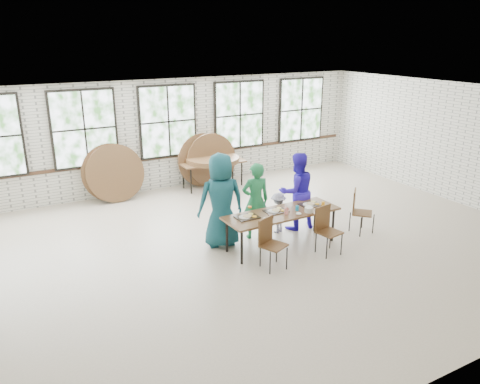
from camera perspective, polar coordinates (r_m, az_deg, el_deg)
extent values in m
plane|color=#C6B29D|center=(9.60, 1.16, -6.62)|extent=(12.00, 12.00, 0.00)
plane|color=white|center=(8.75, 1.29, 11.44)|extent=(12.00, 12.00, 0.00)
plane|color=silver|center=(13.04, -8.78, 6.92)|extent=(12.00, 0.00, 12.00)
plane|color=silver|center=(5.89, 23.95, -9.19)|extent=(12.00, 0.00, 12.00)
plane|color=silver|center=(13.05, 24.79, 5.44)|extent=(0.00, 9.00, 9.00)
cube|color=#422819|center=(13.14, -8.61, 4.34)|extent=(11.80, 0.05, 0.08)
cube|color=black|center=(12.35, -18.45, 7.31)|extent=(1.62, 0.05, 1.97)
cube|color=white|center=(12.31, -18.42, 7.29)|extent=(1.50, 0.01, 1.85)
cube|color=black|center=(12.91, -8.77, 8.50)|extent=(1.62, 0.05, 1.97)
cube|color=white|center=(12.88, -8.72, 8.48)|extent=(1.50, 0.01, 1.85)
cube|color=black|center=(13.81, -0.09, 9.37)|extent=(1.62, 0.05, 1.97)
cube|color=white|center=(13.78, -0.01, 9.34)|extent=(1.50, 0.01, 1.85)
cube|color=black|center=(14.98, 7.43, 9.94)|extent=(1.62, 0.05, 1.97)
cube|color=white|center=(14.95, 7.51, 9.92)|extent=(1.50, 0.01, 1.85)
cube|color=brown|center=(9.36, 5.12, -2.59)|extent=(2.42, 0.85, 0.04)
cylinder|color=black|center=(8.75, 0.21, -6.71)|extent=(0.05, 0.05, 0.70)
cylinder|color=black|center=(9.23, -1.60, -5.32)|extent=(0.05, 0.05, 0.70)
cylinder|color=black|center=(9.89, 11.25, -4.01)|extent=(0.05, 0.05, 0.70)
cylinder|color=black|center=(10.31, 9.13, -2.91)|extent=(0.05, 0.05, 0.70)
cube|color=#55371C|center=(8.58, 4.13, -6.55)|extent=(0.54, 0.53, 0.03)
cube|color=#55371C|center=(8.58, 3.12, -4.71)|extent=(0.40, 0.19, 0.50)
cylinder|color=black|center=(8.47, 3.69, -8.64)|extent=(0.02, 0.02, 0.44)
cylinder|color=black|center=(8.72, 2.49, -7.75)|extent=(0.02, 0.02, 0.44)
cylinder|color=black|center=(8.65, 5.73, -8.09)|extent=(0.02, 0.02, 0.44)
cylinder|color=black|center=(8.90, 4.49, -7.24)|extent=(0.02, 0.02, 0.44)
cube|color=#55371C|center=(9.27, 10.83, -4.87)|extent=(0.49, 0.47, 0.03)
cube|color=#55371C|center=(9.29, 10.03, -3.11)|extent=(0.42, 0.11, 0.50)
cylinder|color=black|center=(9.14, 10.53, -6.79)|extent=(0.02, 0.02, 0.44)
cylinder|color=black|center=(9.38, 9.23, -6.03)|extent=(0.02, 0.02, 0.44)
cylinder|color=black|center=(9.35, 12.26, -6.29)|extent=(0.02, 0.02, 0.44)
cylinder|color=black|center=(9.59, 10.94, -5.57)|extent=(0.02, 0.02, 0.44)
cube|color=#55371C|center=(10.42, 14.69, -2.49)|extent=(0.58, 0.58, 0.03)
cube|color=#55371C|center=(10.34, 13.75, -1.10)|extent=(0.32, 0.32, 0.50)
cylinder|color=black|center=(10.27, 14.49, -4.16)|extent=(0.02, 0.02, 0.44)
cylinder|color=black|center=(10.50, 13.24, -3.55)|extent=(0.02, 0.02, 0.44)
cylinder|color=black|center=(10.51, 15.93, -3.76)|extent=(0.02, 0.02, 0.44)
cylinder|color=black|center=(10.73, 14.68, -3.18)|extent=(0.02, 0.02, 0.44)
imported|color=navy|center=(9.31, -2.33, -1.04)|extent=(1.04, 0.77, 1.92)
imported|color=#1E723F|center=(9.72, 1.91, -1.09)|extent=(0.66, 0.50, 1.63)
imported|color=#1C133C|center=(10.14, 4.66, -2.53)|extent=(0.65, 0.50, 0.89)
imported|color=#2E1CC4|center=(10.25, 6.91, 0.09)|extent=(0.89, 0.72, 1.72)
cube|color=brown|center=(13.10, -3.37, 3.65)|extent=(1.82, 0.81, 0.04)
cylinder|color=black|center=(12.65, -5.98, 1.30)|extent=(0.04, 0.04, 0.70)
cylinder|color=black|center=(13.14, -6.93, 1.92)|extent=(0.04, 0.04, 0.70)
cylinder|color=black|center=(13.30, 0.21, 2.27)|extent=(0.04, 0.04, 0.70)
cylinder|color=black|center=(13.77, -0.90, 2.83)|extent=(0.04, 0.04, 0.70)
cube|color=black|center=(9.04, 0.89, -3.09)|extent=(0.44, 0.33, 0.02)
cube|color=black|center=(9.37, 4.40, -2.34)|extent=(0.44, 0.33, 0.02)
cube|color=black|center=(9.81, 8.60, -1.52)|extent=(0.44, 0.33, 0.02)
cylinder|color=black|center=(8.96, 3.73, -3.05)|extent=(0.09, 0.09, 0.09)
cube|color=red|center=(9.24, 5.67, -2.39)|extent=(0.06, 0.06, 0.11)
cylinder|color=#1884B7|center=(9.45, 6.98, -1.97)|extent=(0.07, 0.07, 0.10)
cylinder|color=orange|center=(9.73, 10.10, -1.49)|extent=(0.07, 0.07, 0.11)
cylinder|color=white|center=(9.40, 8.40, -2.16)|extent=(0.17, 0.17, 0.10)
ellipsoid|color=white|center=(8.94, 3.14, -3.27)|extent=(0.11, 0.11, 0.05)
ellipsoid|color=white|center=(9.24, 7.17, -2.64)|extent=(0.11, 0.11, 0.05)
cylinder|color=brown|center=(13.09, -3.37, 3.82)|extent=(1.50, 1.50, 0.04)
cylinder|color=brown|center=(13.07, -3.38, 4.01)|extent=(1.50, 1.50, 0.04)
cylinder|color=brown|center=(13.06, -3.38, 4.20)|extent=(1.50, 1.50, 0.04)
cylinder|color=brown|center=(12.45, -15.45, 2.28)|extent=(1.50, 0.33, 1.48)
cylinder|color=brown|center=(12.37, -14.95, 2.22)|extent=(1.50, 0.42, 1.46)
cylinder|color=brown|center=(13.24, -4.54, 3.86)|extent=(1.50, 0.24, 1.49)
cylinder|color=brown|center=(13.25, -3.46, 3.89)|extent=(1.50, 0.25, 1.49)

